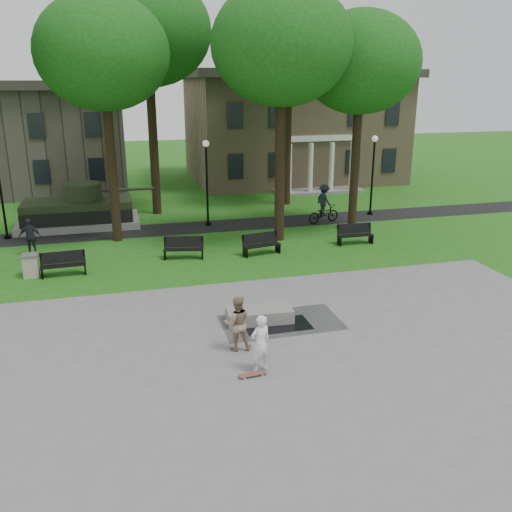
{
  "coord_description": "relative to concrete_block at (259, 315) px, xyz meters",
  "views": [
    {
      "loc": [
        -4.56,
        -16.99,
        7.73
      ],
      "look_at": [
        0.52,
        1.95,
        1.4
      ],
      "focal_mm": 38.0,
      "sensor_mm": 36.0,
      "label": 1
    }
  ],
  "objects": [
    {
      "name": "park_bench_1",
      "position": [
        -1.54,
        7.54,
        0.28
      ],
      "size": [
        1.85,
        0.89,
        1.0
      ],
      "rotation": [
        0.0,
        0.0,
        -0.21
      ],
      "color": "black",
      "rests_on": "ground"
    },
    {
      "name": "cyclist",
      "position": [
        7.1,
        12.0,
        0.66
      ],
      "size": [
        2.13,
        1.27,
        2.21
      ],
      "rotation": [
        0.0,
        0.0,
        1.84
      ],
      "color": "black",
      "rests_on": "ground"
    },
    {
      "name": "pedestrian_walker",
      "position": [
        -8.32,
        9.81,
        0.64
      ],
      "size": [
        1.1,
        0.65,
        1.76
      ],
      "primitive_type": "imported",
      "rotation": [
        0.0,
        0.0,
        -0.22
      ],
      "color": "#21252D",
      "rests_on": "ground"
    },
    {
      "name": "tree_5",
      "position": [
        6.61,
        17.34,
        9.42
      ],
      "size": [
        6.4,
        6.4,
        12.44
      ],
      "color": "black",
      "rests_on": "ground"
    },
    {
      "name": "friend_watching",
      "position": [
        -1.18,
        -1.77,
        0.63
      ],
      "size": [
        0.9,
        0.73,
        1.71
      ],
      "primitive_type": "imported",
      "rotation": [
        0.0,
        0.0,
        3.03
      ],
      "color": "#987C62",
      "rests_on": "plaza"
    },
    {
      "name": "lamp_mid",
      "position": [
        0.61,
        13.14,
        2.55
      ],
      "size": [
        0.36,
        0.36,
        4.73
      ],
      "color": "black",
      "rests_on": "ground"
    },
    {
      "name": "building_left",
      "position": [
        -10.89,
        27.34,
        3.35
      ],
      "size": [
        15.0,
        10.0,
        7.2
      ],
      "primitive_type": "cube",
      "color": "#4C443D",
      "rests_on": "ground"
    },
    {
      "name": "skateboard",
      "position": [
        -1.14,
        -3.44,
        -0.19
      ],
      "size": [
        0.79,
        0.27,
        0.07
      ],
      "primitive_type": "cube",
      "rotation": [
        0.0,
        0.0,
        0.09
      ],
      "color": "brown",
      "rests_on": "plaza"
    },
    {
      "name": "tree_4",
      "position": [
        -1.89,
        16.84,
        10.15
      ],
      "size": [
        7.2,
        7.2,
        13.5
      ],
      "color": "black",
      "rests_on": "ground"
    },
    {
      "name": "park_bench_0",
      "position": [
        -6.68,
        6.56,
        0.28
      ],
      "size": [
        1.82,
        0.61,
        1.0
      ],
      "rotation": [
        0.0,
        0.0,
        0.05
      ],
      "color": "black",
      "rests_on": "ground"
    },
    {
      "name": "park_bench_2",
      "position": [
        2.07,
        7.21,
        0.28
      ],
      "size": [
        1.85,
        0.84,
        1.0
      ],
      "rotation": [
        0.0,
        0.0,
        0.18
      ],
      "color": "black",
      "rests_on": "ground"
    },
    {
      "name": "skateboarder",
      "position": [
        -0.85,
        -3.19,
        0.61
      ],
      "size": [
        0.7,
        0.56,
        1.68
      ],
      "primitive_type": "imported",
      "rotation": [
        0.0,
        0.0,
        3.42
      ],
      "color": "white",
      "rests_on": "plaza"
    },
    {
      "name": "trash_bin",
      "position": [
        -7.97,
        6.74,
        0.24
      ],
      "size": [
        0.68,
        0.68,
        0.96
      ],
      "rotation": [
        0.0,
        0.0,
        0.03
      ],
      "color": "#BBAB9A",
      "rests_on": "ground"
    },
    {
      "name": "tree_1",
      "position": [
        -4.39,
        11.34,
        8.71
      ],
      "size": [
        6.2,
        6.2,
        11.63
      ],
      "color": "black",
      "rests_on": "ground"
    },
    {
      "name": "tree_3",
      "position": [
        8.11,
        10.34,
        8.35
      ],
      "size": [
        6.0,
        6.0,
        11.19
      ],
      "color": "black",
      "rests_on": "ground"
    },
    {
      "name": "lamp_left",
      "position": [
        -9.89,
        13.14,
        2.55
      ],
      "size": [
        0.36,
        0.36,
        4.73
      ],
      "color": "black",
      "rests_on": "ground"
    },
    {
      "name": "building_right",
      "position": [
        10.11,
        26.84,
        4.1
      ],
      "size": [
        17.0,
        12.0,
        8.6
      ],
      "color": "#9E8460",
      "rests_on": "ground"
    },
    {
      "name": "plaza",
      "position": [
        0.11,
        -4.16,
        -0.23
      ],
      "size": [
        22.0,
        16.0,
        0.02
      ],
      "primitive_type": "cube",
      "color": "gray",
      "rests_on": "ground"
    },
    {
      "name": "ground",
      "position": [
        0.11,
        0.84,
        -0.24
      ],
      "size": [
        120.0,
        120.0,
        0.0
      ],
      "primitive_type": "plane",
      "color": "#1E5B15",
      "rests_on": "ground"
    },
    {
      "name": "tank_monument",
      "position": [
        -6.35,
        14.84,
        0.61
      ],
      "size": [
        7.45,
        3.4,
        2.4
      ],
      "color": "gray",
      "rests_on": "ground"
    },
    {
      "name": "puddle",
      "position": [
        0.47,
        -0.5,
        -0.22
      ],
      "size": [
        2.2,
        1.2,
        0.0
      ],
      "primitive_type": "cube",
      "color": "black",
      "rests_on": "plaza"
    },
    {
      "name": "lamp_right",
      "position": [
        10.61,
        13.14,
        2.55
      ],
      "size": [
        0.36,
        0.36,
        4.73
      ],
      "color": "black",
      "rests_on": "ground"
    },
    {
      "name": "footpath",
      "position": [
        0.11,
        12.84,
        -0.24
      ],
      "size": [
        44.0,
        2.6,
        0.01
      ],
      "primitive_type": "cube",
      "color": "black",
      "rests_on": "ground"
    },
    {
      "name": "tree_2",
      "position": [
        3.61,
        9.34,
        9.07
      ],
      "size": [
        6.6,
        6.6,
        12.16
      ],
      "color": "black",
      "rests_on": "ground"
    },
    {
      "name": "concrete_block",
      "position": [
        0.0,
        0.0,
        0.0
      ],
      "size": [
        2.26,
        1.15,
        0.45
      ],
      "primitive_type": "cube",
      "rotation": [
        0.0,
        0.0,
        -0.07
      ],
      "color": "gray",
      "rests_on": "plaza"
    },
    {
      "name": "park_bench_3",
      "position": [
        7.03,
        7.67,
        0.28
      ],
      "size": [
        1.81,
        0.56,
        1.0
      ],
      "rotation": [
        0.0,
        0.0,
        -0.02
      ],
      "color": "black",
      "rests_on": "ground"
    }
  ]
}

